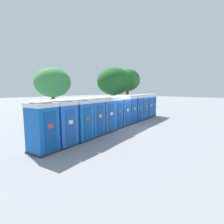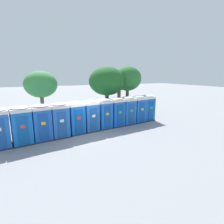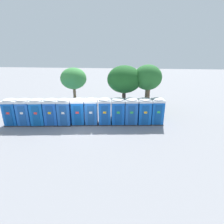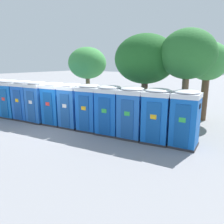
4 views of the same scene
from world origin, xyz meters
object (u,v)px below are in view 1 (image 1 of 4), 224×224
Objects in this scene: portapotty_3 at (93,116)px; portapotty_5 at (113,112)px; portapotty_1 at (63,122)px; street_tree_2 at (53,83)px; portapotty_6 at (122,110)px; street_tree_1 at (127,80)px; portapotty_11 at (150,105)px; portapotty_8 at (135,108)px; street_tree_0 at (114,82)px; portapotty_9 at (141,107)px; portapotty_10 at (146,106)px; portapotty_2 at (80,119)px; portapotty_4 at (105,114)px; portapotty_0 at (42,126)px; portapotty_7 at (129,109)px; street_tree_3 at (112,84)px.

portapotty_5 is (2.47, 0.39, 0.00)m from portapotty_3.
street_tree_2 is (2.92, 5.93, 2.28)m from portapotty_1.
portapotty_6 is 0.47× the size of street_tree_1.
portapotty_3 is at bearing -171.81° from portapotty_11.
portapotty_5 is 1.00× the size of portapotty_8.
street_tree_2 is (-3.27, 5.02, 2.28)m from portapotty_6.
street_tree_0 is (2.87, 3.31, 2.54)m from portapotty_6.
portapotty_9 and portapotty_11 have the same top height.
portapotty_6 is at bearing 8.69° from portapotty_3.
portapotty_1 is at bearing -159.70° from street_tree_1.
portapotty_3 is at bearing -172.13° from portapotty_10.
portapotty_2 and portapotty_3 have the same top height.
portapotty_4 is 0.48× the size of street_tree_0.
portapotty_3 and portapotty_4 have the same top height.
portapotty_4 is 1.00× the size of portapotty_6.
portapotty_3 is 6.25m from portapotty_8.
portapotty_10 is 0.48× the size of street_tree_0.
portapotty_0 is 1.00× the size of portapotty_8.
portapotty_1 and portapotty_2 have the same top height.
portapotty_10 is at bearing -169.61° from portapotty_11.
street_tree_0 is (-2.09, 2.68, 2.54)m from portapotty_10.
portapotty_3 is at bearing -156.56° from street_tree_1.
street_tree_0 reaches higher than portapotty_9.
portapotty_0 and portapotty_11 have the same top height.
portapotty_7 is at bearing -173.10° from portapotty_9.
street_tree_1 is (5.31, 3.34, 2.76)m from portapotty_6.
portapotty_10 is 0.47× the size of street_tree_1.
portapotty_5 is (6.19, 0.89, -0.00)m from portapotty_0.
street_tree_2 is at bearing 111.35° from portapotty_5.
portapotty_9 is (8.66, 1.25, 0.00)m from portapotty_2.
portapotty_0 is 0.52× the size of street_tree_3.
portapotty_3 is 7.50m from portapotty_9.
portapotty_11 is 0.47× the size of street_tree_1.
street_tree_1 reaches higher than street_tree_0.
street_tree_0 is (-0.85, 2.84, 2.54)m from portapotty_9.
street_tree_0 is 6.38m from street_tree_2.
portapotty_4 is 6.25m from portapotty_9.
street_tree_1 is (10.25, 4.12, 2.76)m from portapotty_2.
portapotty_8 is (6.19, 0.88, -0.00)m from portapotty_3.
street_tree_3 is at bearing 95.46° from portapotty_11.
portapotty_4 is 0.52× the size of street_tree_3.
portapotty_0 is 0.48× the size of street_tree_0.
portapotty_8 is at bearing -39.32° from street_tree_2.
portapotty_1 is 8.75m from portapotty_8.
portapotty_10 is at bearing 7.41° from portapotty_5.
portapotty_3 is 1.00× the size of portapotty_11.
portapotty_10 is at bearing 7.38° from portapotty_8.
portapotty_1 is 1.00× the size of portapotty_7.
portapotty_2 is at bearing -170.68° from portapotty_5.
portapotty_8 is 0.47× the size of street_tree_1.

